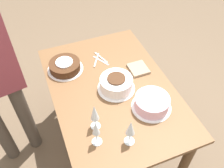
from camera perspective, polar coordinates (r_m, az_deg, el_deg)
name	(u,v)px	position (r m, az deg, el deg)	size (l,w,h in m)	color
ground_plane	(112,140)	(2.49, 0.00, -12.75)	(12.00, 12.00, 0.00)	brown
dining_table	(112,99)	(1.97, 0.00, -3.46)	(1.31, 0.89, 0.75)	brown
cake_center_white	(116,84)	(1.84, 0.97, 0.08)	(0.28, 0.28, 0.11)	white
cake_front_chocolate	(65,66)	(2.04, -10.72, 4.06)	(0.29, 0.29, 0.08)	white
cake_back_decorated	(152,103)	(1.75, 9.09, -4.30)	(0.28, 0.28, 0.10)	white
wine_glass_near	(130,129)	(1.49, 4.24, -10.15)	(0.07, 0.07, 0.21)	silver
wine_glass_far	(95,113)	(1.56, -4.01, -6.66)	(0.07, 0.07, 0.22)	silver
wine_glass_extra	(96,129)	(1.49, -3.69, -10.27)	(0.07, 0.07, 0.21)	silver
fork_pile	(100,59)	(2.11, -2.87, 5.66)	(0.19, 0.13, 0.01)	silver
napkin_stack	(138,69)	(2.03, 6.03, 3.50)	(0.16, 0.14, 0.02)	gray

